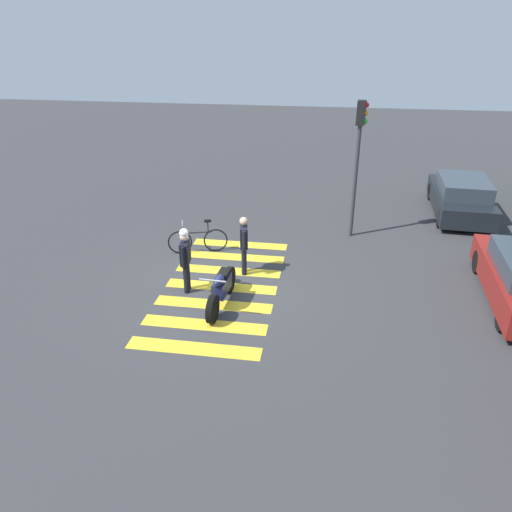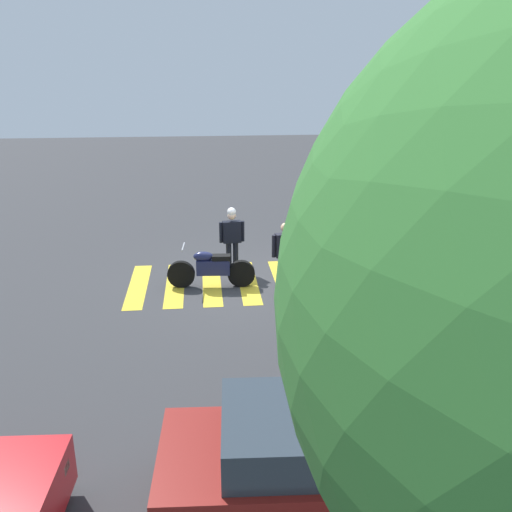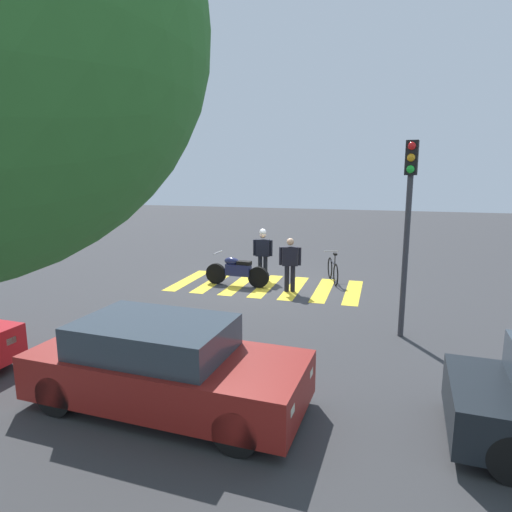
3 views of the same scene
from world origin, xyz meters
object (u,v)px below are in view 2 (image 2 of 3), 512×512
Objects in this scene: police_motorcycle at (211,269)px; leaning_bicycle at (317,250)px; officer_on_foot at (232,235)px; officer_by_motorcycle at (285,252)px; car_maroon_wagon at (331,461)px; traffic_light_pole at (479,199)px.

police_motorcycle reaches higher than leaning_bicycle.
officer_on_foot reaches higher than leaning_bicycle.
leaning_bicycle is at bearing -125.16° from officer_by_motorcycle.
leaning_bicycle is 8.72m from car_maroon_wagon.
car_maroon_wagon is (-1.26, 7.24, 0.18)m from police_motorcycle.
officer_on_foot is at bearing -118.95° from police_motorcycle.
traffic_light_pole is at bearing 136.55° from officer_by_motorcycle.
traffic_light_pole is at bearing 113.80° from leaning_bicycle.
officer_by_motorcycle is at bearing 133.30° from officer_on_foot.
police_motorcycle is 1.24× the size of officer_on_foot.
leaning_bicycle is 0.41× the size of traffic_light_pole.
police_motorcycle is 3.16m from leaning_bicycle.
police_motorcycle is at bearing -33.19° from traffic_light_pole.
police_motorcycle is 7.35m from car_maroon_wagon.
traffic_light_pole is at bearing 146.81° from police_motorcycle.
leaning_bicycle is (-2.86, -1.33, -0.08)m from police_motorcycle.
traffic_light_pole is at bearing 135.61° from officer_on_foot.
officer_on_foot is at bearing -44.39° from traffic_light_pole.
officer_on_foot is 0.40× the size of car_maroon_wagon.
car_maroon_wagon reaches higher than leaning_bicycle.
officer_by_motorcycle is (-1.19, 1.26, -0.06)m from officer_on_foot.
car_maroon_wagon is at bearing 94.82° from officer_on_foot.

